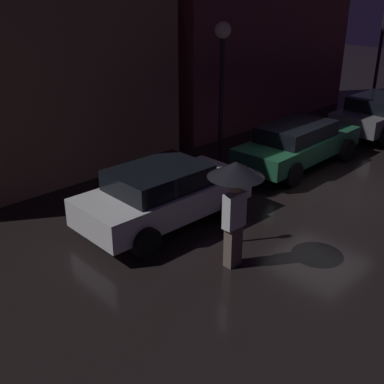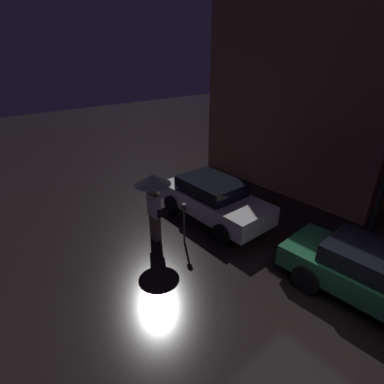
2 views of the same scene
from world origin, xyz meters
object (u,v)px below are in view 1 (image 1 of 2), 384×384
Objects in this scene: parked_car_white at (163,194)px; parked_car_green at (298,143)px; pedestrian_with_umbrella at (235,186)px; parking_meter at (235,208)px; street_lamp_near at (222,58)px; parked_car_grey at (379,113)px.

parked_car_green is (5.47, 0.06, -0.02)m from parked_car_white.
parked_car_white is at bearing -93.20° from pedestrian_with_umbrella.
parked_car_green is 3.50× the size of parking_meter.
pedestrian_with_umbrella is at bearing -134.87° from street_lamp_near.
parked_car_white is 1.88× the size of pedestrian_with_umbrella.
parked_car_white is 0.88× the size of parked_car_green.
parked_car_green is 1.13× the size of street_lamp_near.
street_lamp_near reaches higher than parking_meter.
parked_car_green is 5.03m from parked_car_grey.
parking_meter is 0.32× the size of street_lamp_near.
parked_car_white is at bearing 106.69° from parking_meter.
parked_car_white is 2.51m from pedestrian_with_umbrella.
parking_meter is at bearing -169.82° from parked_car_grey.
parked_car_grey is 6.99m from street_lamp_near.
parked_car_white is 1.81m from parking_meter.
pedestrian_with_umbrella is at bearing -167.42° from parked_car_grey.
parked_car_green is at bearing -155.74° from pedestrian_with_umbrella.
parking_meter is 5.94m from street_lamp_near.
parked_car_white is 1.01× the size of parked_car_grey.
pedestrian_with_umbrella is (-10.69, -2.29, 0.95)m from parked_car_grey.
street_lamp_near is at bearing 160.60° from parked_car_grey.
pedestrian_with_umbrella is 6.54m from street_lamp_near.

